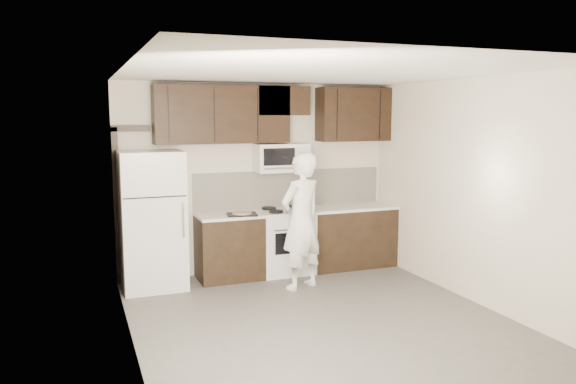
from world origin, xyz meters
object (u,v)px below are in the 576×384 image
stove (284,241)px  person (301,221)px  microwave (281,158)px  refrigerator (152,220)px

stove → person: 0.88m
stove → microwave: microwave is taller
microwave → refrigerator: (-1.85, -0.17, -0.75)m
refrigerator → person: refrigerator is taller
stove → refrigerator: bearing=-178.5°
person → refrigerator: bearing=-44.5°
microwave → person: microwave is taller
microwave → person: size_ratio=0.42×
microwave → refrigerator: size_ratio=0.42×
microwave → refrigerator: microwave is taller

